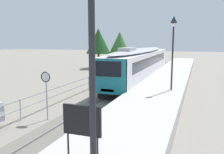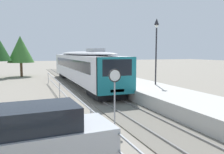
% 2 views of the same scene
% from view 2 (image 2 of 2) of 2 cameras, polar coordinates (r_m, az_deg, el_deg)
% --- Properties ---
extents(ground_plane, '(160.00, 160.00, 0.00)m').
position_cam_2_polar(ground_plane, '(19.39, -12.47, -4.49)').
color(ground_plane, gray).
extents(track_rails, '(3.20, 60.00, 0.14)m').
position_cam_2_polar(track_rails, '(20.04, -3.94, -3.92)').
color(track_rails, '#6B665B').
rests_on(track_rails, ground).
extents(commuter_train, '(2.82, 20.26, 3.74)m').
position_cam_2_polar(commuter_train, '(24.76, -7.50, 2.90)').
color(commuter_train, silver).
rests_on(commuter_train, track_rails).
extents(station_platform, '(3.90, 60.00, 0.90)m').
position_cam_2_polar(station_platform, '(21.14, 4.51, -2.25)').
color(station_platform, '#B7B5AD').
rests_on(station_platform, ground).
extents(platform_lamp_mid_platform, '(0.34, 0.34, 5.35)m').
position_cam_2_polar(platform_lamp_mid_platform, '(19.03, 11.03, 9.32)').
color(platform_lamp_mid_platform, '#232328').
rests_on(platform_lamp_mid_platform, station_platform).
extents(speed_limit_sign, '(0.61, 0.10, 2.81)m').
position_cam_2_polar(speed_limit_sign, '(10.35, 0.71, -1.70)').
color(speed_limit_sign, '#9EA0A5').
rests_on(speed_limit_sign, ground).
extents(carpark_fence, '(0.06, 36.06, 1.25)m').
position_cam_2_polar(carpark_fence, '(9.57, -5.31, -9.82)').
color(carpark_fence, '#9EA0A5').
rests_on(carpark_fence, ground).
extents(parked_suv_silver, '(4.68, 2.12, 2.04)m').
position_cam_2_polar(parked_suv_silver, '(7.14, -19.36, -14.53)').
color(parked_suv_silver, '#B7BABF').
rests_on(parked_suv_silver, ground).
extents(tree_behind_carpark, '(3.72, 3.72, 5.93)m').
position_cam_2_polar(tree_behind_carpark, '(35.93, -21.89, 6.44)').
color(tree_behind_carpark, brown).
rests_on(tree_behind_carpark, ground).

